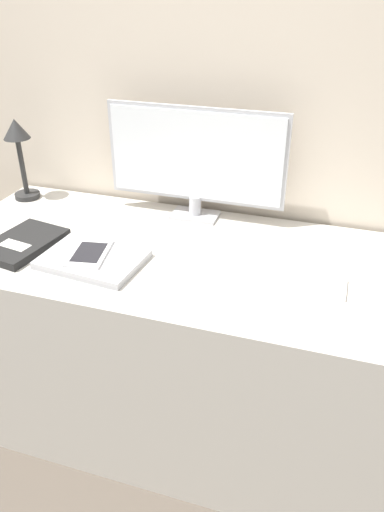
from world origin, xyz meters
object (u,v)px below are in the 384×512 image
monitor (195,159)px  notebook (23,243)px  desk_lamp (18,145)px  laptop (93,259)px  ereader (89,253)px  keyboard (298,282)px

monitor → notebook: 0.66m
monitor → desk_lamp: 0.71m
monitor → laptop: (-0.21, -0.42, -0.21)m
monitor → ereader: (-0.22, -0.42, -0.20)m
ereader → monitor: bearing=62.1°
keyboard → laptop: size_ratio=0.84×
keyboard → laptop: laptop is taller
keyboard → monitor: bearing=141.0°
keyboard → desk_lamp: size_ratio=0.87×
monitor → desk_lamp: bearing=-176.8°
ereader → laptop: bearing=-21.1°
notebook → ereader: bearing=-3.6°
keyboard → notebook: (-0.91, -0.05, 0.01)m
monitor → notebook: size_ratio=2.19×
monitor → desk_lamp: monitor is taller
monitor → notebook: (-0.48, -0.40, -0.21)m
keyboard → ereader: 0.66m
monitor → keyboard: monitor is taller
keyboard → notebook: bearing=-176.7°
keyboard → notebook: size_ratio=0.93×
laptop → desk_lamp: (-0.50, 0.39, 0.21)m
desk_lamp → notebook: bearing=-58.4°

